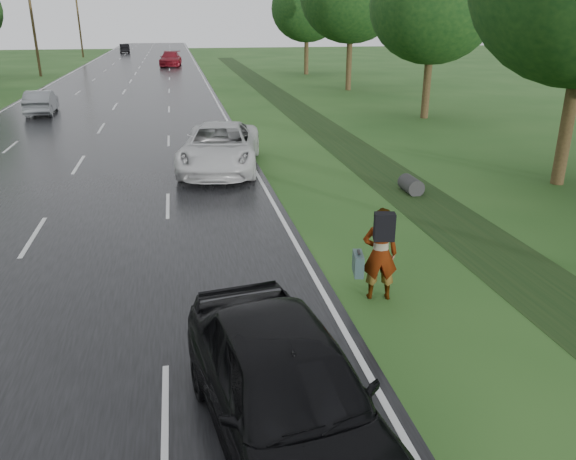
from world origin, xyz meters
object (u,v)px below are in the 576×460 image
(pedestrian, at_px, (379,253))
(silver_sedan, at_px, (41,102))
(white_pickup, at_px, (220,147))
(dark_sedan, at_px, (287,390))

(pedestrian, relative_size, silver_sedan, 0.46)
(white_pickup, xyz_separation_m, silver_sedan, (-9.52, 15.41, -0.14))
(white_pickup, xyz_separation_m, dark_sedan, (-0.36, -15.14, 0.02))
(silver_sedan, bearing_deg, white_pickup, 118.42)
(white_pickup, bearing_deg, dark_sedan, -81.60)
(pedestrian, height_order, white_pickup, pedestrian)
(dark_sedan, bearing_deg, white_pickup, 80.19)
(pedestrian, distance_m, silver_sedan, 29.18)
(dark_sedan, height_order, silver_sedan, dark_sedan)
(pedestrian, distance_m, dark_sedan, 4.71)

